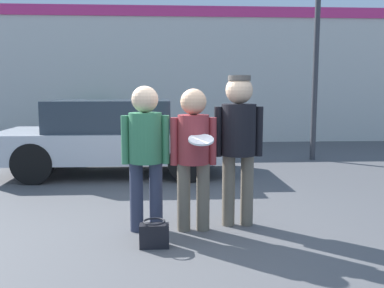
% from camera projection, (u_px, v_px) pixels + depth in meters
% --- Properties ---
extents(ground_plane, '(56.00, 56.00, 0.00)m').
position_uv_depth(ground_plane, '(166.00, 234.00, 4.78)').
color(ground_plane, '#4C4C4F').
extents(storefront_building, '(24.00, 0.22, 3.97)m').
position_uv_depth(storefront_building, '(165.00, 75.00, 12.60)').
color(storefront_building, silver).
rests_on(storefront_building, ground).
extents(person_left, '(0.54, 0.37, 1.64)m').
position_uv_depth(person_left, '(146.00, 146.00, 4.76)').
color(person_left, '#2D3347').
rests_on(person_left, ground).
extents(person_middle_with_frisbee, '(0.52, 0.56, 1.61)m').
position_uv_depth(person_middle_with_frisbee, '(194.00, 148.00, 4.78)').
color(person_middle_with_frisbee, '#665B4C').
rests_on(person_middle_with_frisbee, ground).
extents(person_right, '(0.57, 0.40, 1.76)m').
position_uv_depth(person_right, '(239.00, 135.00, 4.95)').
color(person_right, '#665B4C').
rests_on(person_right, ground).
extents(parked_car_near, '(4.25, 1.87, 1.40)m').
position_uv_depth(parked_car_near, '(115.00, 136.00, 8.08)').
color(parked_car_near, '#B7BABF').
rests_on(parked_car_near, ground).
extents(street_lamp, '(1.55, 0.35, 5.56)m').
position_uv_depth(street_lamp, '(331.00, 3.00, 9.33)').
color(street_lamp, '#38383D').
rests_on(street_lamp, ground).
extents(shrub, '(1.32, 1.32, 1.32)m').
position_uv_depth(shrub, '(94.00, 123.00, 11.81)').
color(shrub, '#285B2D').
rests_on(shrub, ground).
extents(handbag, '(0.30, 0.23, 0.28)m').
position_uv_depth(handbag, '(154.00, 234.00, 4.36)').
color(handbag, black).
rests_on(handbag, ground).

